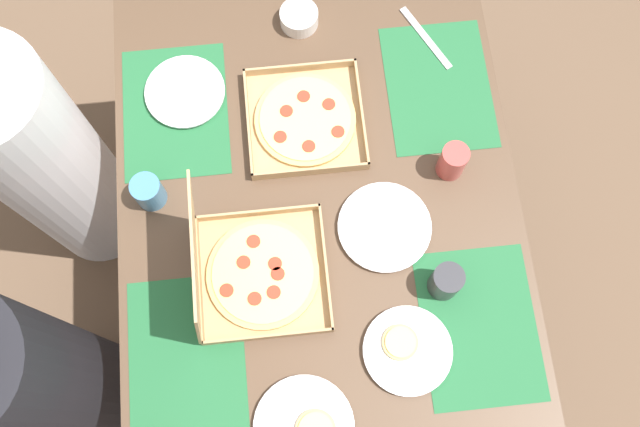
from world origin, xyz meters
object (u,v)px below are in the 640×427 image
object	(u,v)px
plate_middle	(185,92)
plate_near_left	(384,227)
cup_dark	(452,161)
diner_left_seat	(40,382)
cup_red	(149,192)
plate_near_right	(305,427)
pizza_box_corner_left	(305,120)
diner_right_seat	(48,163)
cup_spare	(446,282)
condiment_bowl	(299,18)
pizza_box_center	(249,272)
plate_far_right	(407,350)

from	to	relation	value
plate_middle	plate_near_left	bearing A→B (deg)	-131.61
cup_dark	diner_left_seat	bearing A→B (deg)	109.84
cup_red	plate_near_right	bearing A→B (deg)	-150.85
pizza_box_corner_left	diner_right_seat	size ratio (longest dim) A/B	0.24
plate_near_left	cup_spare	bearing A→B (deg)	-142.73
plate_near_right	diner_left_seat	distance (m)	0.72
plate_near_right	cup_dark	bearing A→B (deg)	-35.80
plate_near_left	condiment_bowl	distance (m)	0.60
plate_middle	cup_dark	world-z (taller)	cup_dark
pizza_box_center	condiment_bowl	world-z (taller)	pizza_box_center
cup_red	plate_far_right	bearing A→B (deg)	-127.18
plate_near_right	condiment_bowl	xyz separation A→B (m)	(1.01, -0.08, 0.01)
cup_red	plate_near_left	bearing A→B (deg)	-103.78
cup_spare	plate_near_left	bearing A→B (deg)	37.27
cup_red	cup_dark	bearing A→B (deg)	-90.01
plate_near_right	condiment_bowl	world-z (taller)	condiment_bowl
pizza_box_center	condiment_bowl	distance (m)	0.68
plate_near_right	plate_near_left	xyz separation A→B (m)	(0.43, -0.23, -0.00)
pizza_box_corner_left	condiment_bowl	world-z (taller)	condiment_bowl
plate_far_right	diner_left_seat	world-z (taller)	diner_left_seat
plate_far_right	cup_spare	bearing A→B (deg)	-36.89
plate_far_right	cup_spare	distance (m)	0.18
plate_far_right	cup_red	bearing A→B (deg)	52.82
cup_spare	condiment_bowl	distance (m)	0.77
cup_dark	diner_left_seat	size ratio (longest dim) A/B	0.08
pizza_box_corner_left	plate_far_right	world-z (taller)	pizza_box_corner_left
pizza_box_corner_left	diner_right_seat	bearing A→B (deg)	85.15
plate_near_right	cup_dark	xyz separation A→B (m)	(0.56, -0.41, 0.04)
plate_near_right	diner_left_seat	world-z (taller)	diner_left_seat
pizza_box_center	diner_right_seat	bearing A→B (deg)	52.25
pizza_box_corner_left	plate_near_right	size ratio (longest dim) A/B	1.30
cup_dark	cup_spare	bearing A→B (deg)	167.92
plate_far_right	plate_middle	size ratio (longest dim) A/B	1.00
plate_near_left	cup_red	world-z (taller)	cup_red
plate_far_right	plate_near_left	size ratio (longest dim) A/B	0.91
pizza_box_corner_left	plate_far_right	bearing A→B (deg)	-163.59
plate_near_right	plate_near_left	size ratio (longest dim) A/B	0.99
plate_far_right	plate_middle	world-z (taller)	plate_far_right
plate_near_right	cup_spare	size ratio (longest dim) A/B	2.21
pizza_box_center	cup_spare	distance (m)	0.44
pizza_box_corner_left	diner_left_seat	size ratio (longest dim) A/B	0.23
plate_near_right	cup_spare	xyz separation A→B (m)	(0.28, -0.34, 0.04)
diner_right_seat	pizza_box_corner_left	bearing A→B (deg)	-94.85
plate_near_right	condiment_bowl	bearing A→B (deg)	-4.66
plate_near_left	diner_left_seat	distance (m)	0.95
plate_far_right	cup_spare	world-z (taller)	cup_spare
condiment_bowl	diner_right_seat	distance (m)	0.82
plate_near_right	cup_dark	distance (m)	0.70
plate_far_right	plate_near_right	bearing A→B (deg)	120.23
plate_far_right	plate_near_left	xyz separation A→B (m)	(0.29, 0.01, -0.00)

